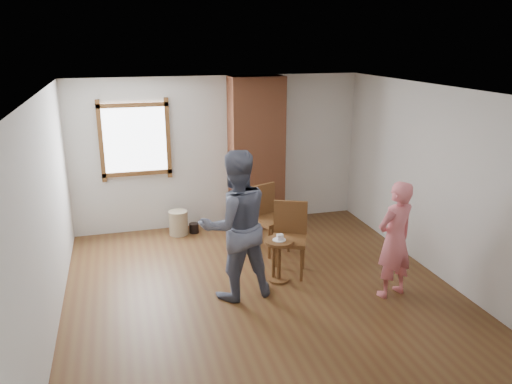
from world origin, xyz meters
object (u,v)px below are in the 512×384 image
stoneware_crock (178,223)px  dining_chair_left (267,215)px  man (235,225)px  side_table (279,253)px  person_pink (395,240)px  dining_chair_right (289,234)px

stoneware_crock → dining_chair_left: (1.26, -1.01, 0.37)m
stoneware_crock → man: (0.45, -2.30, 0.76)m
side_table → person_pink: (1.28, -0.76, 0.36)m
side_table → man: man is taller
person_pink → dining_chair_left: bearing=-74.5°
dining_chair_right → side_table: (-0.23, -0.24, -0.17)m
dining_chair_right → person_pink: person_pink is taller
side_table → person_pink: size_ratio=0.39×
dining_chair_right → side_table: dining_chair_right is taller
dining_chair_right → man: bearing=-128.5°
stoneware_crock → dining_chair_right: size_ratio=0.41×
side_table → dining_chair_right: bearing=45.9°
person_pink → dining_chair_right: bearing=-59.6°
stoneware_crock → person_pink: (2.39, -2.83, 0.56)m
stoneware_crock → dining_chair_right: bearing=-54.0°
stoneware_crock → side_table: 2.36m
dining_chair_left → person_pink: bearing=-81.1°
side_table → man: size_ratio=0.31×
dining_chair_left → person_pink: 2.14m
dining_chair_left → man: (-0.81, -1.29, 0.38)m
dining_chair_right → side_table: bearing=-110.2°
stoneware_crock → dining_chair_left: dining_chair_left is taller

